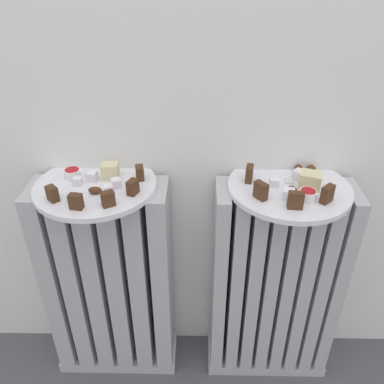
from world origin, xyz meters
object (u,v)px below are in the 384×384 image
Objects in this scene: radiator_right at (274,287)px; plate_right at (289,188)px; jam_bowl_right at (308,195)px; fork at (291,188)px; radiator_left at (111,285)px; jam_bowl_left at (72,173)px; plate_left at (96,186)px.

radiator_right is 2.17× the size of plate_right.
jam_bowl_right is 0.38× the size of fork.
plate_right is (0.43, 0.00, 0.31)m from radiator_left.
radiator_right is at bearing 113.01° from jam_bowl_right.
fork reaches higher than radiator_right.
fork is at bearing -91.74° from plate_right.
fork is at bearing -4.40° from jam_bowl_left.
plate_left reaches higher than radiator_left.
jam_bowl_left reaches higher than plate_right.
plate_right is 7.21× the size of jam_bowl_left.
jam_bowl_right is (0.46, -0.06, 0.33)m from radiator_left.
plate_left is 2.81× the size of fork.
plate_left is (-0.43, 0.00, 0.31)m from radiator_right.
radiator_left is at bearing -23.27° from jam_bowl_left.
plate_right is 0.02m from fork.
fork is (0.43, -0.01, 0.32)m from radiator_left.
radiator_right is at bearing 0.00° from plate_left.
jam_bowl_left reaches higher than plate_left.
jam_bowl_right reaches higher than plate_left.
plate_left and plate_right have the same top height.
radiator_right is 16.10× the size of jam_bowl_right.
fork reaches higher than plate_left.
radiator_left is at bearing 178.22° from fork.
radiator_left is 2.17× the size of plate_right.
radiator_right is 0.31m from plate_right.
radiator_right is 0.33m from jam_bowl_right.
radiator_left is 0.54m from fork.
jam_bowl_right is at bearing -7.28° from plate_left.
jam_bowl_right reaches higher than plate_right.
jam_bowl_right is (0.02, -0.06, 0.02)m from plate_right.
jam_bowl_left is at bearing 175.60° from fork.
jam_bowl_left is (-0.49, 0.02, 0.02)m from plate_right.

